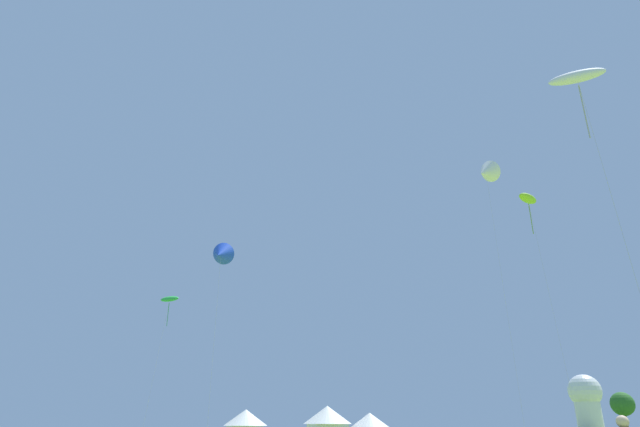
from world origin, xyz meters
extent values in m
ellipsoid|color=#99DB2D|center=(23.61, 46.56, 23.94)|extent=(3.29, 2.94, 0.94)
cylinder|color=olive|center=(23.61, 46.56, 21.63)|extent=(0.07, 0.07, 3.39)
cylinder|color=#B2B2B7|center=(23.79, 45.59, 11.97)|extent=(0.38, 1.95, 23.94)
cone|color=white|center=(21.94, 52.28, 29.81)|extent=(4.02, 3.86, 3.31)
cylinder|color=#B2B2B7|center=(21.69, 51.12, 14.90)|extent=(0.52, 2.32, 29.81)
cone|color=blue|center=(-8.67, 48.81, 17.52)|extent=(2.75, 3.02, 2.81)
cylinder|color=#B2B2B7|center=(-8.63, 48.12, 8.76)|extent=(0.09, 1.40, 17.52)
ellipsoid|color=green|center=(-15.38, 59.21, 15.12)|extent=(2.69, 2.05, 0.94)
cylinder|color=#207C31|center=(-15.38, 59.21, 13.29)|extent=(0.06, 0.06, 2.69)
cylinder|color=#B2B2B7|center=(-15.88, 58.23, 7.56)|extent=(1.03, 1.98, 15.12)
ellipsoid|color=white|center=(14.35, 21.55, 20.61)|extent=(3.38, 2.65, 1.18)
cylinder|color=#A4A4A4|center=(14.35, 21.55, 18.24)|extent=(0.07, 0.07, 3.52)
cylinder|color=#B2B2B7|center=(14.54, 20.94, 10.30)|extent=(0.41, 1.24, 20.61)
sphere|color=beige|center=(3.36, 6.97, 1.62)|extent=(0.22, 0.22, 0.22)
cone|color=white|center=(-5.64, 55.15, 2.12)|extent=(4.46, 4.46, 1.56)
cone|color=white|center=(2.76, 55.15, 2.39)|extent=(5.03, 5.03, 1.76)
cone|color=white|center=(7.20, 55.15, 1.90)|extent=(4.00, 4.00, 1.40)
cylinder|color=white|center=(59.71, 103.33, 3.00)|extent=(4.80, 4.80, 6.00)
sphere|color=white|center=(59.71, 103.33, 7.60)|extent=(6.40, 6.40, 6.40)
cylinder|color=brown|center=(49.20, 76.19, 1.52)|extent=(0.44, 0.44, 3.05)
sphere|color=#286023|center=(49.20, 76.19, 4.24)|extent=(3.41, 3.41, 3.41)
camera|label=1|loc=(-2.99, -2.73, 1.60)|focal=29.38mm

